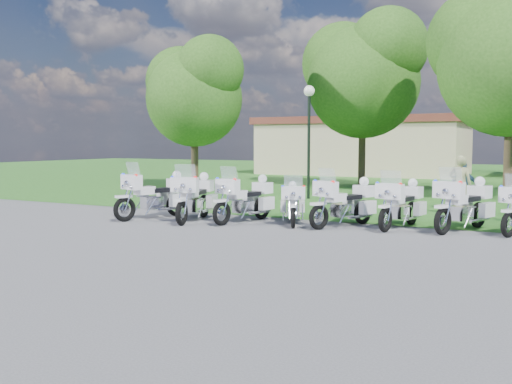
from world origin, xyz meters
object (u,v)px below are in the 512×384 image
at_px(bystander_c, 463,186).
at_px(motorcycle_3, 293,203).
at_px(bystander_a, 460,185).
at_px(motorcycle_2, 246,198).
at_px(motorcycle_4, 345,202).
at_px(motorcycle_6, 464,204).
at_px(motorcycle_5, 401,203).
at_px(lamp_post, 309,114).
at_px(motorcycle_1, 195,197).
at_px(motorcycle_0, 155,194).

bearing_deg(bystander_c, motorcycle_3, 61.71).
relative_size(bystander_a, bystander_c, 1.17).
relative_size(motorcycle_2, motorcycle_4, 1.07).
distance_m(motorcycle_3, bystander_a, 5.82).
distance_m(motorcycle_3, motorcycle_6, 4.61).
distance_m(motorcycle_5, lamp_post, 8.64).
relative_size(motorcycle_4, motorcycle_6, 0.94).
bearing_deg(motorcycle_1, motorcycle_6, 179.54).
bearing_deg(motorcycle_4, motorcycle_3, 31.98).
relative_size(motorcycle_0, bystander_a, 1.32).
bearing_deg(motorcycle_2, bystander_a, -126.90).
distance_m(motorcycle_2, motorcycle_4, 2.91).
distance_m(motorcycle_4, bystander_a, 4.76).
relative_size(lamp_post, bystander_a, 2.43).
relative_size(lamp_post, bystander_c, 2.84).
xyz_separation_m(motorcycle_0, bystander_c, (8.05, 6.56, 0.08)).
height_order(motorcycle_3, motorcycle_4, motorcycle_4).
distance_m(motorcycle_2, motorcycle_6, 6.01).
distance_m(motorcycle_1, bystander_a, 8.44).
xyz_separation_m(motorcycle_5, bystander_c, (0.92, 5.06, 0.14)).
xyz_separation_m(motorcycle_0, motorcycle_2, (2.82, 0.60, -0.04)).
relative_size(motorcycle_1, motorcycle_5, 1.06).
bearing_deg(motorcycle_3, motorcycle_0, -12.74).
distance_m(motorcycle_0, motorcycle_1, 1.38).
height_order(motorcycle_0, bystander_c, motorcycle_0).
relative_size(motorcycle_3, bystander_c, 1.22).
height_order(motorcycle_0, motorcycle_4, motorcycle_0).
relative_size(motorcycle_4, motorcycle_5, 0.96).
distance_m(motorcycle_1, lamp_post, 8.13).
bearing_deg(motorcycle_5, bystander_c, -89.91).
relative_size(motorcycle_3, motorcycle_5, 0.84).
bearing_deg(bystander_c, motorcycle_2, 54.60).
bearing_deg(motorcycle_6, motorcycle_0, 32.09).
height_order(motorcycle_4, bystander_c, motorcycle_4).
relative_size(motorcycle_1, motorcycle_3, 1.26).
distance_m(motorcycle_5, bystander_c, 5.14).
height_order(motorcycle_3, lamp_post, lamp_post).
bearing_deg(motorcycle_1, bystander_a, -156.29).
bearing_deg(motorcycle_0, motorcycle_1, -157.18).
xyz_separation_m(lamp_post, bystander_c, (6.20, -1.20, -2.63)).
relative_size(motorcycle_6, bystander_a, 1.28).
bearing_deg(motorcycle_3, motorcycle_2, -13.07).
bearing_deg(motorcycle_5, motorcycle_0, 22.27).
xyz_separation_m(motorcycle_6, lamp_post, (-6.87, 6.02, 2.73)).
distance_m(motorcycle_1, motorcycle_3, 2.93).
bearing_deg(motorcycle_2, bystander_c, -118.71).
distance_m(motorcycle_3, lamp_post, 7.81).
bearing_deg(bystander_a, lamp_post, -23.79).
distance_m(motorcycle_3, bystander_c, 6.87).
height_order(lamp_post, bystander_c, lamp_post).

